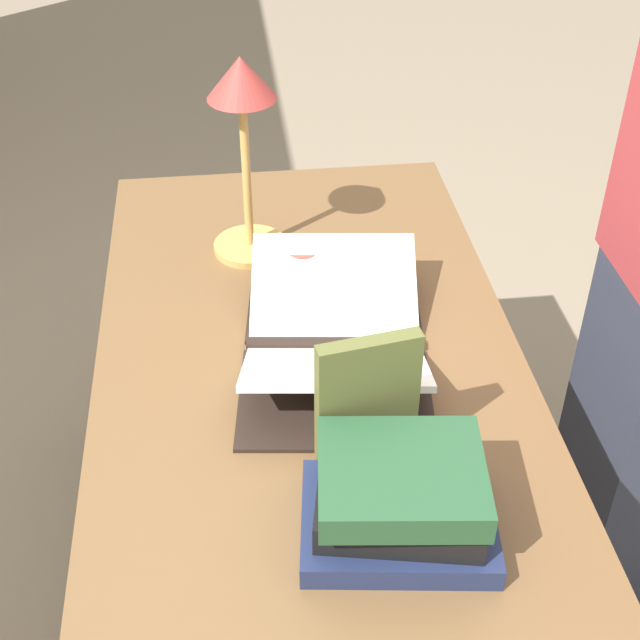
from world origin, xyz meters
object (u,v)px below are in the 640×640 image
Objects in this scene: book_standing_upright at (367,405)px; coffee_mug at (302,265)px; reading_lamp at (243,119)px; open_book at (334,336)px; book_stack_tall at (400,501)px.

coffee_mug is (0.51, 0.05, -0.08)m from book_standing_upright.
book_standing_upright is 0.58× the size of reading_lamp.
open_book is 0.44m from book_stack_tall.
open_book is 1.32× the size of reading_lamp.
coffee_mug is at bearing 6.59° from book_stack_tall.
reading_lamp is at bearing 3.32° from book_standing_upright.
reading_lamp is 3.80× the size of coffee_mug.
book_stack_tall is (-0.44, -0.04, 0.03)m from open_book.
reading_lamp is (0.65, 0.15, 0.18)m from book_standing_upright.
reading_lamp is (0.80, 0.18, 0.24)m from book_stack_tall.
reading_lamp reaches higher than coffee_mug.
book_stack_tall reaches higher than coffee_mug.
coffee_mug is (0.22, 0.04, 0.01)m from open_book.
reading_lamp is at bearing 35.81° from coffee_mug.
open_book is at bearing -170.42° from coffee_mug.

